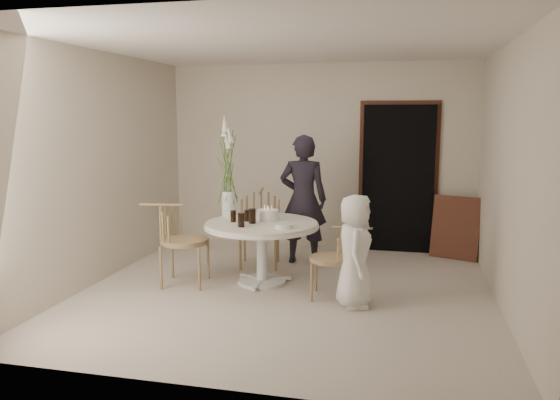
% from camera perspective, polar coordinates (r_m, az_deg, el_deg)
% --- Properties ---
extents(ground, '(4.50, 4.50, 0.00)m').
position_cam_1_polar(ground, '(6.20, 0.67, -9.56)').
color(ground, beige).
rests_on(ground, ground).
extents(room_shell, '(4.50, 4.50, 4.50)m').
position_cam_1_polar(room_shell, '(5.89, 0.70, 5.56)').
color(room_shell, silver).
rests_on(room_shell, ground).
extents(doorway, '(1.00, 0.10, 2.10)m').
position_cam_1_polar(doorway, '(7.98, 12.22, 2.15)').
color(doorway, black).
rests_on(doorway, ground).
extents(door_trim, '(1.12, 0.03, 2.22)m').
position_cam_1_polar(door_trim, '(8.02, 12.24, 2.61)').
color(door_trim, brown).
rests_on(door_trim, ground).
extents(table, '(1.33, 1.33, 0.73)m').
position_cam_1_polar(table, '(6.35, -1.92, -3.35)').
color(table, silver).
rests_on(table, ground).
extents(picture_frame, '(0.67, 0.40, 0.86)m').
position_cam_1_polar(picture_frame, '(7.87, 17.88, -2.76)').
color(picture_frame, brown).
rests_on(picture_frame, ground).
extents(chair_far, '(0.60, 0.64, 0.98)m').
position_cam_1_polar(chair_far, '(7.19, -2.07, -1.75)').
color(chair_far, '#9D7655').
rests_on(chair_far, ground).
extents(chair_right, '(0.50, 0.46, 0.80)m').
position_cam_1_polar(chair_right, '(5.88, 6.46, -5.38)').
color(chair_right, '#9D7655').
rests_on(chair_right, ground).
extents(chair_left, '(0.62, 0.58, 0.96)m').
position_cam_1_polar(chair_left, '(6.44, -11.13, -3.29)').
color(chair_left, '#9D7655').
rests_on(chair_left, ground).
extents(girl, '(0.65, 0.45, 1.71)m').
position_cam_1_polar(girl, '(7.21, 2.44, 0.07)').
color(girl, black).
rests_on(girl, ground).
extents(boy, '(0.43, 0.61, 1.17)m').
position_cam_1_polar(boy, '(5.65, 7.82, -5.31)').
color(boy, white).
rests_on(boy, ground).
extents(birthday_cake, '(0.26, 0.26, 0.17)m').
position_cam_1_polar(birthday_cake, '(6.44, -1.30, -1.57)').
color(birthday_cake, white).
rests_on(birthday_cake, table).
extents(cola_tumbler_a, '(0.08, 0.08, 0.13)m').
position_cam_1_polar(cola_tumbler_a, '(6.38, -3.47, -1.63)').
color(cola_tumbler_a, black).
rests_on(cola_tumbler_a, table).
extents(cola_tumbler_b, '(0.09, 0.09, 0.16)m').
position_cam_1_polar(cola_tumbler_b, '(6.06, -4.08, -2.10)').
color(cola_tumbler_b, black).
rests_on(cola_tumbler_b, table).
extents(cola_tumbler_c, '(0.08, 0.08, 0.14)m').
position_cam_1_polar(cola_tumbler_c, '(6.35, -4.91, -1.69)').
color(cola_tumbler_c, black).
rests_on(cola_tumbler_c, table).
extents(cola_tumbler_d, '(0.09, 0.09, 0.17)m').
position_cam_1_polar(cola_tumbler_d, '(6.25, -2.91, -1.68)').
color(cola_tumbler_d, black).
rests_on(cola_tumbler_d, table).
extents(plate_stack, '(0.24, 0.24, 0.05)m').
position_cam_1_polar(plate_stack, '(5.99, 0.38, -2.74)').
color(plate_stack, white).
rests_on(plate_stack, table).
extents(flower_vase, '(0.17, 0.17, 1.23)m').
position_cam_1_polar(flower_vase, '(6.62, -5.46, 2.92)').
color(flower_vase, silver).
rests_on(flower_vase, table).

